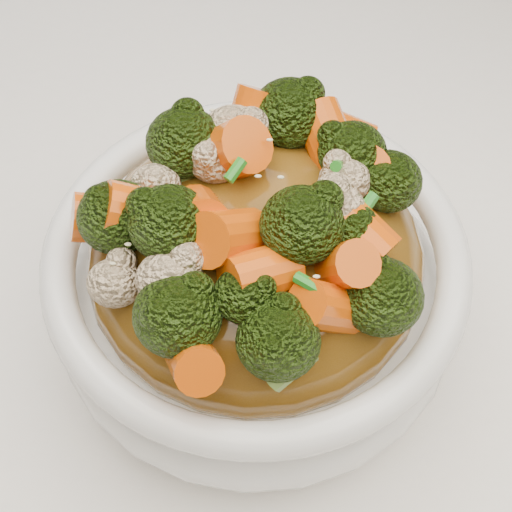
# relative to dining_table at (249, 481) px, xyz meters

# --- Properties ---
(dining_table) EXTENTS (1.20, 0.80, 0.75)m
(dining_table) POSITION_rel_dining_table_xyz_m (0.00, 0.00, 0.00)
(dining_table) COLOR brown
(dining_table) RESTS_ON floor
(tablecloth) EXTENTS (1.20, 0.80, 0.04)m
(tablecloth) POSITION_rel_dining_table_xyz_m (0.00, 0.00, 0.35)
(tablecloth) COLOR white
(tablecloth) RESTS_ON dining_table
(bowl) EXTENTS (0.23, 0.23, 0.08)m
(bowl) POSITION_rel_dining_table_xyz_m (0.01, -0.05, 0.41)
(bowl) COLOR white
(bowl) RESTS_ON tablecloth
(sauce_base) EXTENTS (0.18, 0.18, 0.08)m
(sauce_base) POSITION_rel_dining_table_xyz_m (0.01, -0.05, 0.44)
(sauce_base) COLOR brown
(sauce_base) RESTS_ON bowl
(carrots) EXTENTS (0.18, 0.18, 0.04)m
(carrots) POSITION_rel_dining_table_xyz_m (0.01, -0.05, 0.50)
(carrots) COLOR #D85007
(carrots) RESTS_ON sauce_base
(broccoli) EXTENTS (0.18, 0.18, 0.04)m
(broccoli) POSITION_rel_dining_table_xyz_m (0.01, -0.05, 0.49)
(broccoli) COLOR black
(broccoli) RESTS_ON sauce_base
(cauliflower) EXTENTS (0.18, 0.18, 0.03)m
(cauliflower) POSITION_rel_dining_table_xyz_m (0.01, -0.05, 0.49)
(cauliflower) COLOR beige
(cauliflower) RESTS_ON sauce_base
(scallions) EXTENTS (0.14, 0.14, 0.02)m
(scallions) POSITION_rel_dining_table_xyz_m (0.01, -0.05, 0.50)
(scallions) COLOR #1F741A
(scallions) RESTS_ON sauce_base
(sesame_seeds) EXTENTS (0.16, 0.16, 0.01)m
(sesame_seeds) POSITION_rel_dining_table_xyz_m (0.01, -0.05, 0.50)
(sesame_seeds) COLOR beige
(sesame_seeds) RESTS_ON sauce_base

